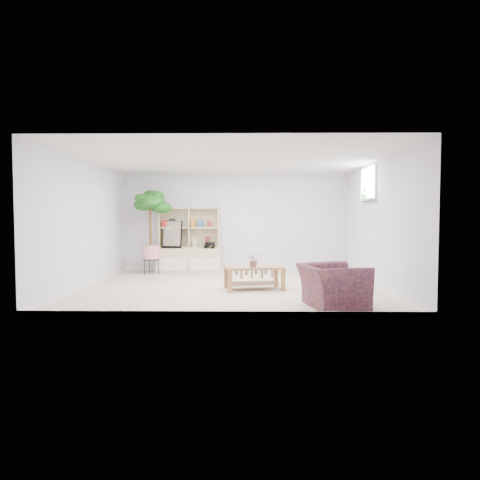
{
  "coord_description": "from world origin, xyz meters",
  "views": [
    {
      "loc": [
        0.27,
        -8.02,
        1.32
      ],
      "look_at": [
        0.15,
        0.4,
        0.88
      ],
      "focal_mm": 32.0,
      "sensor_mm": 36.0,
      "label": 1
    }
  ],
  "objects_px": {
    "storage_unit": "(189,240)",
    "coffee_table": "(254,278)",
    "floor_tree": "(151,232)",
    "armchair": "(332,283)"
  },
  "relations": [
    {
      "from": "storage_unit",
      "to": "coffee_table",
      "type": "relative_size",
      "value": 1.51
    },
    {
      "from": "armchair",
      "to": "storage_unit",
      "type": "bearing_deg",
      "value": 21.6
    },
    {
      "from": "storage_unit",
      "to": "coffee_table",
      "type": "distance_m",
      "value": 2.93
    },
    {
      "from": "coffee_table",
      "to": "armchair",
      "type": "relative_size",
      "value": 1.07
    },
    {
      "from": "storage_unit",
      "to": "armchair",
      "type": "height_order",
      "value": "storage_unit"
    },
    {
      "from": "floor_tree",
      "to": "armchair",
      "type": "height_order",
      "value": "floor_tree"
    },
    {
      "from": "coffee_table",
      "to": "floor_tree",
      "type": "bearing_deg",
      "value": 127.31
    },
    {
      "from": "coffee_table",
      "to": "floor_tree",
      "type": "height_order",
      "value": "floor_tree"
    },
    {
      "from": "floor_tree",
      "to": "coffee_table",
      "type": "bearing_deg",
      "value": -41.67
    },
    {
      "from": "floor_tree",
      "to": "storage_unit",
      "type": "bearing_deg",
      "value": 20.81
    }
  ]
}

